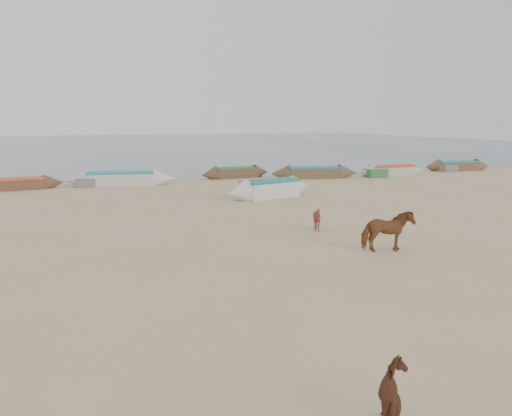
% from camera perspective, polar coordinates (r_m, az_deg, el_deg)
% --- Properties ---
extents(ground, '(140.00, 140.00, 0.00)m').
position_cam_1_polar(ground, '(15.53, 4.94, -6.06)').
color(ground, tan).
rests_on(ground, ground).
extents(sea, '(160.00, 160.00, 0.00)m').
position_cam_1_polar(sea, '(95.88, -15.81, 7.07)').
color(sea, slate).
rests_on(sea, ground).
extents(cow_adult, '(1.76, 1.05, 1.39)m').
position_cam_1_polar(cow_adult, '(16.96, 14.76, -2.57)').
color(cow_adult, brown).
rests_on(cow_adult, ground).
extents(calf_front, '(1.13, 1.08, 0.96)m').
position_cam_1_polar(calf_front, '(19.71, 7.00, -1.21)').
color(calf_front, brown).
rests_on(calf_front, ground).
extents(calf_right, '(0.79, 0.91, 0.89)m').
position_cam_1_polar(calf_right, '(7.72, 16.02, -20.26)').
color(calf_right, brown).
rests_on(calf_right, ground).
extents(near_canoe, '(5.81, 2.93, 0.99)m').
position_cam_1_polar(near_canoe, '(28.06, 1.63, 2.23)').
color(near_canoe, silver).
rests_on(near_canoe, ground).
extents(waterline_canoes, '(58.13, 4.46, 0.92)m').
position_cam_1_polar(waterline_canoes, '(34.77, -9.82, 3.48)').
color(waterline_canoes, brown).
rests_on(waterline_canoes, ground).
extents(beach_clutter, '(47.56, 3.94, 0.64)m').
position_cam_1_polar(beach_clutter, '(34.89, -1.79, 3.43)').
color(beach_clutter, '#306C46').
rests_on(beach_clutter, ground).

